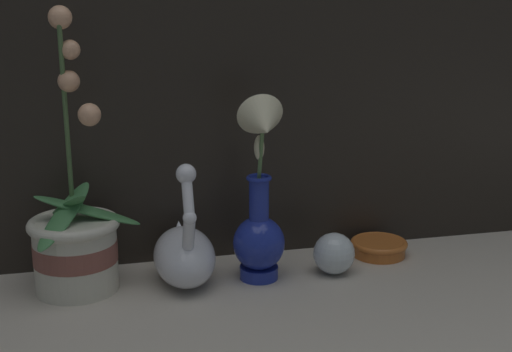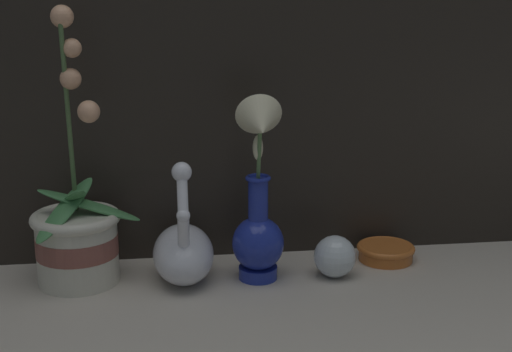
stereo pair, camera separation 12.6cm
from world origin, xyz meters
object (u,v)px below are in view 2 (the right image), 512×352
Objects in this scene: glass_sphere at (335,256)px; amber_dish at (386,251)px; swan_figurine at (183,250)px; orchid_potted_plant at (77,233)px; blue_vase at (259,212)px.

glass_sphere is 0.14m from amber_dish.
amber_dish is (0.39, 0.05, -0.04)m from swan_figurine.
orchid_potted_plant is 4.33× the size of amber_dish.
blue_vase reaches higher than swan_figurine.
swan_figurine reaches higher than amber_dish.
swan_figurine is at bearing 175.72° from glass_sphere.
blue_vase is (0.13, -0.02, 0.07)m from swan_figurine.
swan_figurine is 0.68× the size of blue_vase.
glass_sphere is at bearing -150.49° from amber_dish.
blue_vase is at bearing 179.25° from glass_sphere.
blue_vase reaches higher than glass_sphere.
glass_sphere reaches higher than amber_dish.
glass_sphere is at bearing -0.75° from blue_vase.
glass_sphere is (0.46, -0.04, -0.05)m from orchid_potted_plant.
swan_figurine is (0.19, -0.02, -0.03)m from orchid_potted_plant.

